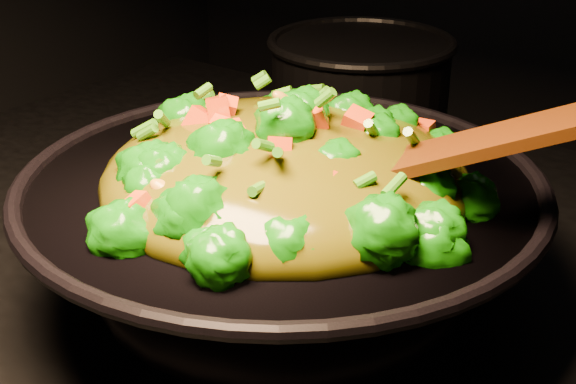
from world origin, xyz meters
The scene contains 4 objects.
wok centered at (0.08, -0.10, 0.96)m, with size 0.46×0.46×0.13m, color black, non-canonical shape.
stir_fry centered at (0.09, -0.10, 1.09)m, with size 0.33×0.33×0.11m, color #137008, non-canonical shape.
spatula centered at (0.23, -0.07, 1.09)m, with size 0.36×0.05×0.01m, color #331105.
back_pot centered at (-0.10, 0.32, 0.97)m, with size 0.25×0.25×0.14m, color black.
Camera 1 is at (0.48, -0.61, 1.33)m, focal length 50.00 mm.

